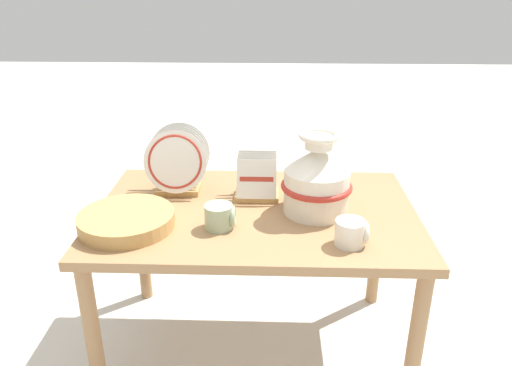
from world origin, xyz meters
The scene contains 8 objects.
ground_plane centered at (0.00, 0.00, 0.00)m, with size 14.00×14.00×0.00m, color beige.
display_table centered at (0.00, 0.00, 0.58)m, with size 1.21×0.79×0.66m.
ceramic_vase centered at (0.22, -0.01, 0.79)m, with size 0.26×0.26×0.31m.
dish_rack_round_plates centered at (-0.32, 0.16, 0.78)m, with size 0.25×0.18×0.27m.
dish_rack_square_plates centered at (0.00, 0.11, 0.73)m, with size 0.17×0.15×0.17m.
wicker_charger_stack centered at (-0.45, -0.15, 0.68)m, with size 0.34×0.34×0.05m.
mug_sage_glaze centered at (-0.12, -0.15, 0.70)m, with size 0.11×0.10×0.09m.
mug_cream_glaze centered at (0.32, -0.25, 0.70)m, with size 0.11×0.10×0.09m.
Camera 1 is at (0.06, -1.70, 1.50)m, focal length 35.00 mm.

